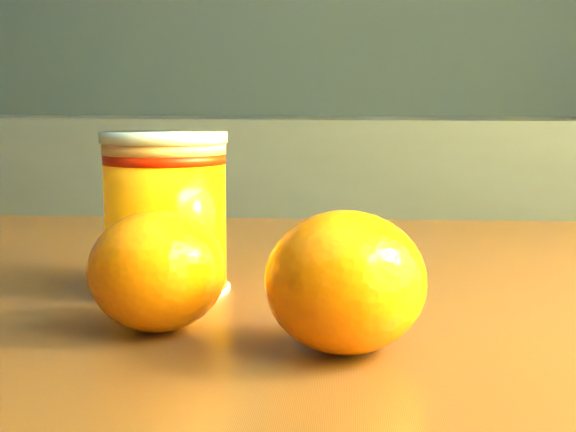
# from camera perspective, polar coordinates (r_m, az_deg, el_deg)

# --- Properties ---
(kitchen_counter) EXTENTS (3.15, 0.60, 0.90)m
(kitchen_counter) POSITION_cam_1_polar(r_m,az_deg,el_deg) (2.13, -16.24, -5.41)
(kitchen_counter) COLOR #545459
(kitchen_counter) RESTS_ON ground
(juice_glass) EXTENTS (0.08, 0.08, 0.10)m
(juice_glass) POSITION_cam_1_polar(r_m,az_deg,el_deg) (0.50, -8.70, 0.19)
(juice_glass) COLOR orange
(juice_glass) RESTS_ON table
(orange_front) EXTENTS (0.08, 0.08, 0.07)m
(orange_front) POSITION_cam_1_polar(r_m,az_deg,el_deg) (0.37, 4.10, -4.69)
(orange_front) COLOR orange
(orange_front) RESTS_ON table
(orange_back) EXTENTS (0.09, 0.09, 0.06)m
(orange_back) POSITION_cam_1_polar(r_m,az_deg,el_deg) (0.42, -9.29, -3.86)
(orange_back) COLOR orange
(orange_back) RESTS_ON table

